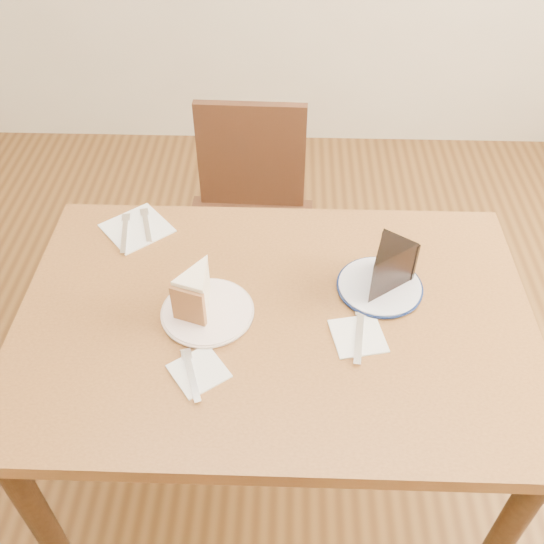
{
  "coord_description": "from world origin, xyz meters",
  "views": [
    {
      "loc": [
        0.02,
        -0.94,
        1.8
      ],
      "look_at": [
        -0.01,
        0.09,
        0.8
      ],
      "focal_mm": 40.0,
      "sensor_mm": 36.0,
      "label": 1
    }
  ],
  "objects": [
    {
      "name": "knife_spare",
      "position": [
        -0.41,
        0.27,
        0.76
      ],
      "size": [
        0.04,
        0.16,
        0.0
      ],
      "primitive_type": "cube",
      "rotation": [
        0.0,
        0.0,
        0.15
      ],
      "color": "silver",
      "rests_on": "napkin_spare"
    },
    {
      "name": "fork_spare",
      "position": [
        -0.35,
        0.31,
        0.76
      ],
      "size": [
        0.05,
        0.14,
        0.0
      ],
      "primitive_type": "cube",
      "rotation": [
        0.0,
        0.0,
        0.28
      ],
      "color": "silver",
      "rests_on": "napkin_spare"
    },
    {
      "name": "ground",
      "position": [
        0.0,
        0.0,
        0.0
      ],
      "size": [
        4.0,
        4.0,
        0.0
      ],
      "primitive_type": "plane",
      "color": "#442A12",
      "rests_on": "ground"
    },
    {
      "name": "knife_navy",
      "position": [
        0.19,
        -0.06,
        0.76
      ],
      "size": [
        0.04,
        0.17,
        0.0
      ],
      "primitive_type": "cube",
      "rotation": [
        0.0,
        0.0,
        -0.13
      ],
      "color": "silver",
      "rests_on": "napkin_navy"
    },
    {
      "name": "plate_navy",
      "position": [
        0.25,
        0.09,
        0.76
      ],
      "size": [
        0.2,
        0.2,
        0.01
      ],
      "primitive_type": "cylinder",
      "color": "white",
      "rests_on": "table"
    },
    {
      "name": "carrot_cake",
      "position": [
        -0.17,
        0.02,
        0.81
      ],
      "size": [
        0.11,
        0.13,
        0.09
      ],
      "primitive_type": null,
      "rotation": [
        0.0,
        0.0,
        -0.32
      ],
      "color": "beige",
      "rests_on": "plate_cream"
    },
    {
      "name": "plate_cream",
      "position": [
        -0.16,
        -0.0,
        0.76
      ],
      "size": [
        0.21,
        0.21,
        0.01
      ],
      "primitive_type": "cylinder",
      "color": "white",
      "rests_on": "table"
    },
    {
      "name": "chocolate_cake",
      "position": [
        0.25,
        0.09,
        0.81
      ],
      "size": [
        0.15,
        0.16,
        0.1
      ],
      "primitive_type": null,
      "rotation": [
        0.0,
        0.0,
        2.54
      ],
      "color": "black",
      "rests_on": "plate_navy"
    },
    {
      "name": "napkin_spare",
      "position": [
        -0.38,
        0.3,
        0.75
      ],
      "size": [
        0.22,
        0.22,
        0.0
      ],
      "primitive_type": "cube",
      "rotation": [
        0.0,
        0.0,
        0.71
      ],
      "color": "white",
      "rests_on": "table"
    },
    {
      "name": "napkin_navy",
      "position": [
        0.19,
        -0.06,
        0.75
      ],
      "size": [
        0.13,
        0.13,
        0.0
      ],
      "primitive_type": "cube",
      "rotation": [
        0.0,
        0.0,
        0.21
      ],
      "color": "white",
      "rests_on": "table"
    },
    {
      "name": "fork_cream",
      "position": [
        -0.17,
        -0.18,
        0.76
      ],
      "size": [
        0.06,
        0.14,
        0.0
      ],
      "primitive_type": "cube",
      "rotation": [
        0.0,
        0.0,
        0.32
      ],
      "color": "silver",
      "rests_on": "napkin_cream"
    },
    {
      "name": "chair_far",
      "position": [
        -0.11,
        0.65,
        0.48
      ],
      "size": [
        0.44,
        0.44,
        0.86
      ],
      "rotation": [
        0.0,
        0.0,
        3.11
      ],
      "color": "black",
      "rests_on": "ground"
    },
    {
      "name": "napkin_cream",
      "position": [
        -0.16,
        -0.17,
        0.75
      ],
      "size": [
        0.15,
        0.15,
        0.0
      ],
      "primitive_type": "cube",
      "rotation": [
        0.0,
        0.0,
        0.63
      ],
      "color": "white",
      "rests_on": "table"
    },
    {
      "name": "table",
      "position": [
        0.0,
        0.0,
        0.65
      ],
      "size": [
        1.2,
        0.8,
        0.75
      ],
      "color": "#593518",
      "rests_on": "ground"
    }
  ]
}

